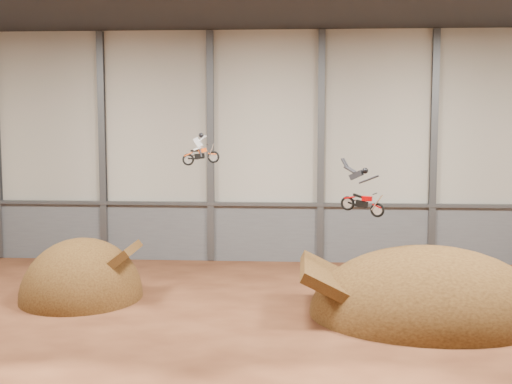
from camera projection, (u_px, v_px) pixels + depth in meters
floor at (245, 336)px, 28.99m from camera, size 40.00×40.00×0.00m
back_wall at (266, 147)px, 43.10m from camera, size 40.00×0.10×14.00m
lower_band_back at (265, 233)px, 43.57m from camera, size 39.80×0.18×3.50m
steel_rail at (265, 204)px, 43.23m from camera, size 39.80×0.35×0.20m
steel_column_1 at (103, 147)px, 43.58m from camera, size 0.40×0.36×13.90m
steel_column_2 at (211, 147)px, 43.13m from camera, size 0.40×0.36×13.90m
steel_column_3 at (321, 147)px, 42.68m from camera, size 0.40×0.36×13.90m
steel_column_4 at (434, 148)px, 42.23m from camera, size 0.40×0.36×13.90m
takeoff_ramp at (82, 298)px, 35.01m from camera, size 5.90×6.80×5.90m
landing_ramp at (428, 315)px, 32.03m from camera, size 10.70×9.47×6.17m
fmx_rider_a at (201, 147)px, 34.86m from camera, size 2.04×0.78×1.86m
fmx_rider_b at (362, 188)px, 32.16m from camera, size 3.15×1.81×2.75m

